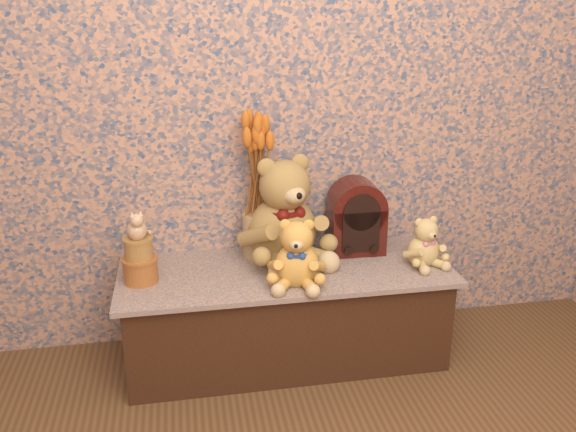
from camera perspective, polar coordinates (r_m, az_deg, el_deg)
name	(u,v)px	position (r m, az deg, el deg)	size (l,w,h in m)	color
display_shelf	(286,313)	(2.51, -0.21, -9.16)	(1.32, 0.52, 0.40)	#364A70
teddy_large	(282,205)	(2.42, -0.55, 1.08)	(0.37, 0.44, 0.47)	olive
teddy_medium	(297,249)	(2.24, 0.84, -3.14)	(0.22, 0.26, 0.28)	gold
teddy_small	(424,239)	(2.47, 12.75, -2.12)	(0.17, 0.21, 0.22)	tan
cathedral_radio	(356,216)	(2.54, 6.47, 0.03)	(0.23, 0.16, 0.31)	#3D100B
ceramic_vase	(257,235)	(2.49, -2.99, -1.84)	(0.11, 0.11, 0.19)	tan
dried_stalks	(255,168)	(2.40, -3.12, 4.59)	(0.20, 0.20, 0.39)	#CD6720
biscuit_tin_lower	(141,270)	(2.36, -13.79, -5.00)	(0.13, 0.13, 0.09)	gold
biscuit_tin_upper	(139,249)	(2.32, -13.96, -3.02)	(0.11, 0.11, 0.08)	#D5BA5D
cat_figurine	(136,223)	(2.29, -14.17, -0.69)	(0.09, 0.10, 0.12)	silver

